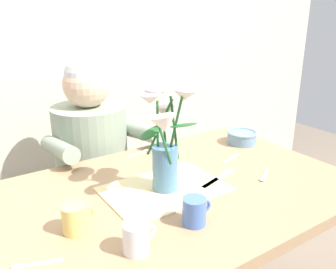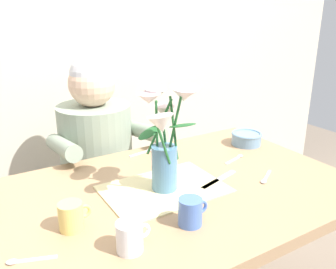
# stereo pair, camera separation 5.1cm
# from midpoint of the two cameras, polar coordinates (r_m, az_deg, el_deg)

# --- Properties ---
(wood_panel_backdrop) EXTENTS (4.00, 0.10, 2.50)m
(wood_panel_backdrop) POSITION_cam_midpoint_polar(r_m,az_deg,el_deg) (2.04, -14.31, 17.07)
(wood_panel_backdrop) COLOR beige
(wood_panel_backdrop) RESTS_ON ground_plane
(dining_table) EXTENTS (1.20, 0.80, 0.74)m
(dining_table) POSITION_cam_midpoint_polar(r_m,az_deg,el_deg) (1.27, 2.96, -12.37)
(dining_table) COLOR #9E7A56
(dining_table) RESTS_ON ground_plane
(seated_person) EXTENTS (0.45, 0.47, 1.14)m
(seated_person) POSITION_cam_midpoint_polar(r_m,az_deg,el_deg) (1.77, -10.33, -6.02)
(seated_person) COLOR #4C4C56
(seated_person) RESTS_ON ground_plane
(striped_placemat) EXTENTS (0.40, 0.28, 0.00)m
(striped_placemat) POSITION_cam_midpoint_polar(r_m,az_deg,el_deg) (1.21, 0.55, -8.77)
(striped_placemat) COLOR beige
(striped_placemat) RESTS_ON dining_table
(flower_vase) EXTENTS (0.22, 0.23, 0.36)m
(flower_vase) POSITION_cam_midpoint_polar(r_m,az_deg,el_deg) (1.12, 0.93, 0.42)
(flower_vase) COLOR teal
(flower_vase) RESTS_ON dining_table
(ceramic_bowl) EXTENTS (0.14, 0.14, 0.06)m
(ceramic_bowl) POSITION_cam_midpoint_polar(r_m,az_deg,el_deg) (1.63, 13.36, -0.56)
(ceramic_bowl) COLOR #6689A8
(ceramic_bowl) RESTS_ON dining_table
(dinner_knife) EXTENTS (0.19, 0.07, 0.00)m
(dinner_knife) POSITION_cam_midpoint_polar(r_m,az_deg,el_deg) (1.29, 9.30, -7.17)
(dinner_knife) COLOR silver
(dinner_knife) RESTS_ON dining_table
(tea_cup) EXTENTS (0.09, 0.07, 0.08)m
(tea_cup) POSITION_cam_midpoint_polar(r_m,az_deg,el_deg) (1.02, 5.13, -12.27)
(tea_cup) COLOR #476BB7
(tea_cup) RESTS_ON dining_table
(coffee_cup) EXTENTS (0.09, 0.07, 0.08)m
(coffee_cup) POSITION_cam_midpoint_polar(r_m,az_deg,el_deg) (0.92, -4.49, -16.07)
(coffee_cup) COLOR silver
(coffee_cup) RESTS_ON dining_table
(ceramic_mug) EXTENTS (0.09, 0.07, 0.08)m
(ceramic_mug) POSITION_cam_midpoint_polar(r_m,az_deg,el_deg) (1.02, -13.86, -12.64)
(ceramic_mug) COLOR #E5C666
(ceramic_mug) RESTS_ON dining_table
(spoon_0) EXTENTS (0.12, 0.04, 0.01)m
(spoon_0) POSITION_cam_midpoint_polar(r_m,az_deg,el_deg) (1.51, -2.80, -2.76)
(spoon_0) COLOR silver
(spoon_0) RESTS_ON dining_table
(spoon_1) EXTENTS (0.12, 0.05, 0.01)m
(spoon_1) POSITION_cam_midpoint_polar(r_m,az_deg,el_deg) (1.48, 11.95, -3.71)
(spoon_1) COLOR silver
(spoon_1) RESTS_ON dining_table
(spoon_2) EXTENTS (0.12, 0.05, 0.01)m
(spoon_2) POSITION_cam_midpoint_polar(r_m,az_deg,el_deg) (0.96, -20.79, -18.46)
(spoon_2) COLOR silver
(spoon_2) RESTS_ON dining_table
(spoon_3) EXTENTS (0.11, 0.07, 0.01)m
(spoon_3) POSITION_cam_midpoint_polar(r_m,az_deg,el_deg) (1.33, 16.42, -6.85)
(spoon_3) COLOR silver
(spoon_3) RESTS_ON dining_table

